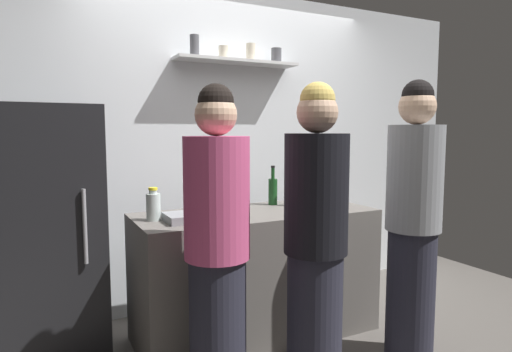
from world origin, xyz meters
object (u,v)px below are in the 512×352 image
object	(u,v)px
refrigerator	(52,232)
person_grey_hoodie	(413,222)
person_pink_top	(217,250)
baking_pan	(193,217)
utensil_holder	(218,204)
wine_bottle_amber_glass	(340,193)
wine_bottle_dark_glass	(299,192)
person_blonde	(316,245)
water_bottle_plastic	(153,206)
wine_bottle_pale_glass	(314,184)
wine_bottle_green_glass	(273,190)

from	to	relation	value
refrigerator	person_grey_hoodie	size ratio (longest dim) A/B	0.91
refrigerator	person_pink_top	bearing A→B (deg)	-52.78
baking_pan	utensil_holder	size ratio (longest dim) A/B	1.53
utensil_holder	wine_bottle_amber_glass	size ratio (longest dim) A/B	0.71
wine_bottle_dark_glass	person_blonde	size ratio (longest dim) A/B	0.16
water_bottle_plastic	person_pink_top	xyz separation A→B (m)	(0.17, -0.65, -0.14)
person_pink_top	person_blonde	world-z (taller)	person_blonde
person_grey_hoodie	person_blonde	distance (m)	0.79
wine_bottle_dark_glass	wine_bottle_amber_glass	distance (m)	0.31
wine_bottle_pale_glass	person_grey_hoodie	bearing A→B (deg)	-87.13
wine_bottle_pale_glass	person_pink_top	distance (m)	1.55
utensil_holder	wine_bottle_amber_glass	distance (m)	0.89
baking_pan	wine_bottle_pale_glass	bearing A→B (deg)	18.43
baking_pan	wine_bottle_amber_glass	xyz separation A→B (m)	(1.09, -0.07, 0.09)
refrigerator	wine_bottle_green_glass	distance (m)	1.55
wine_bottle_amber_glass	person_grey_hoodie	world-z (taller)	person_grey_hoodie
wine_bottle_green_glass	wine_bottle_pale_glass	xyz separation A→B (m)	(0.44, 0.09, 0.01)
person_pink_top	person_blonde	bearing A→B (deg)	50.53
person_grey_hoodie	person_blonde	size ratio (longest dim) A/B	1.03
person_grey_hoodie	wine_bottle_pale_glass	bearing A→B (deg)	-44.73
wine_bottle_pale_glass	person_blonde	distance (m)	1.33
utensil_holder	person_grey_hoodie	xyz separation A→B (m)	(1.00, -0.77, -0.07)
refrigerator	wine_bottle_amber_glass	size ratio (longest dim) A/B	5.11
water_bottle_plastic	person_pink_top	bearing A→B (deg)	-75.32
wine_bottle_dark_glass	person_pink_top	world-z (taller)	person_pink_top
person_blonde	water_bottle_plastic	bearing A→B (deg)	17.39
wine_bottle_green_glass	wine_bottle_amber_glass	xyz separation A→B (m)	(0.35, -0.38, 0.00)
wine_bottle_dark_glass	water_bottle_plastic	world-z (taller)	wine_bottle_dark_glass
wine_bottle_green_glass	wine_bottle_pale_glass	distance (m)	0.45
refrigerator	wine_bottle_amber_glass	xyz separation A→B (m)	(1.88, -0.52, 0.20)
utensil_holder	wine_bottle_pale_glass	size ratio (longest dim) A/B	0.71
wine_bottle_dark_glass	wine_bottle_pale_glass	bearing A→B (deg)	38.47
baking_pan	wine_bottle_green_glass	xyz separation A→B (m)	(0.74, 0.30, 0.09)
person_pink_top	wine_bottle_dark_glass	bearing A→B (deg)	105.77
water_bottle_plastic	person_blonde	bearing A→B (deg)	-50.81
wine_bottle_dark_glass	wine_bottle_amber_glass	xyz separation A→B (m)	(0.20, -0.24, 0.01)
person_blonde	utensil_holder	bearing A→B (deg)	-7.44
wine_bottle_amber_glass	water_bottle_plastic	distance (m)	1.32
wine_bottle_green_glass	wine_bottle_pale_glass	world-z (taller)	wine_bottle_pale_glass
water_bottle_plastic	utensil_holder	bearing A→B (deg)	3.37
wine_bottle_green_glass	wine_bottle_pale_glass	bearing A→B (deg)	11.72
wine_bottle_dark_glass	wine_bottle_green_glass	bearing A→B (deg)	137.12
refrigerator	wine_bottle_dark_glass	distance (m)	1.72
utensil_holder	wine_bottle_green_glass	xyz separation A→B (m)	(0.51, 0.16, 0.05)
baking_pan	wine_bottle_amber_glass	distance (m)	1.10
wine_bottle_pale_glass	wine_bottle_amber_glass	bearing A→B (deg)	-101.06
refrigerator	baking_pan	bearing A→B (deg)	-29.40
person_pink_top	water_bottle_plastic	bearing A→B (deg)	174.00
wine_bottle_amber_glass	person_pink_top	xyz separation A→B (m)	(-1.14, -0.46, -0.17)
utensil_holder	person_grey_hoodie	world-z (taller)	person_grey_hoodie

